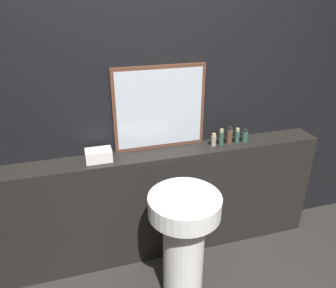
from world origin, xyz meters
TOP-DOWN VIEW (x-y plane):
  - wall_back at (0.00, 1.47)m, footprint 8.00×0.06m
  - vanity_counter at (0.00, 1.33)m, footprint 2.80×0.24m
  - pedestal_sink at (0.09, 0.82)m, footprint 0.49×0.49m
  - mirror at (0.08, 1.42)m, footprint 0.71×0.03m
  - towel_stack at (-0.40, 1.33)m, footprint 0.19×0.12m
  - shampoo_bottle at (0.50, 1.33)m, footprint 0.04×0.04m
  - conditioner_bottle at (0.56, 1.33)m, footprint 0.04×0.04m
  - lotion_bottle at (0.63, 1.33)m, footprint 0.05×0.05m
  - body_wash_bottle at (0.70, 1.33)m, footprint 0.04×0.04m
  - hand_soap_bottle at (0.77, 1.33)m, footprint 0.05×0.05m

SIDE VIEW (x-z plane):
  - vanity_counter at x=0.00m, z-range 0.00..0.95m
  - pedestal_sink at x=0.09m, z-range 0.09..0.98m
  - towel_stack at x=-0.40m, z-range 0.95..1.04m
  - shampoo_bottle at x=0.50m, z-range 0.95..1.05m
  - hand_soap_bottle at x=0.77m, z-range 0.95..1.05m
  - body_wash_bottle at x=0.70m, z-range 0.95..1.07m
  - conditioner_bottle at x=0.56m, z-range 0.95..1.08m
  - lotion_bottle at x=0.63m, z-range 0.95..1.10m
  - wall_back at x=0.00m, z-range 0.00..2.50m
  - mirror at x=0.08m, z-range 0.95..1.60m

